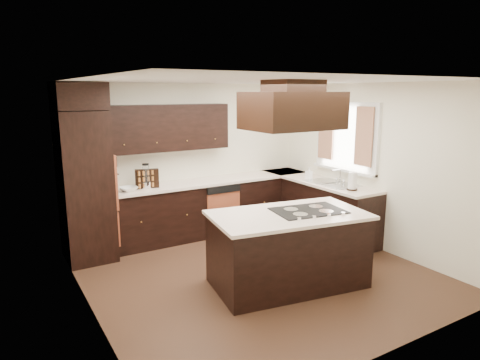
% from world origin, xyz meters
% --- Properties ---
extents(floor, '(4.20, 4.20, 0.02)m').
position_xyz_m(floor, '(0.00, 0.00, -0.01)').
color(floor, brown).
rests_on(floor, ground).
extents(ceiling, '(4.20, 4.20, 0.02)m').
position_xyz_m(ceiling, '(0.00, 0.00, 2.51)').
color(ceiling, silver).
rests_on(ceiling, ground).
extents(wall_back, '(4.20, 0.02, 2.50)m').
position_xyz_m(wall_back, '(0.00, 2.11, 1.25)').
color(wall_back, white).
rests_on(wall_back, ground).
extents(wall_front, '(4.20, 0.02, 2.50)m').
position_xyz_m(wall_front, '(0.00, -2.11, 1.25)').
color(wall_front, white).
rests_on(wall_front, ground).
extents(wall_left, '(0.02, 4.20, 2.50)m').
position_xyz_m(wall_left, '(-2.11, 0.00, 1.25)').
color(wall_left, white).
rests_on(wall_left, ground).
extents(wall_right, '(0.02, 4.20, 2.50)m').
position_xyz_m(wall_right, '(2.11, 0.00, 1.25)').
color(wall_right, white).
rests_on(wall_right, ground).
extents(oven_column, '(0.65, 0.75, 2.12)m').
position_xyz_m(oven_column, '(-1.78, 1.71, 1.06)').
color(oven_column, black).
rests_on(oven_column, floor).
extents(wall_oven_face, '(0.05, 0.62, 0.78)m').
position_xyz_m(wall_oven_face, '(-1.43, 1.71, 1.12)').
color(wall_oven_face, '#B15232').
rests_on(wall_oven_face, oven_column).
extents(base_cabinets_back, '(2.93, 0.60, 0.88)m').
position_xyz_m(base_cabinets_back, '(0.03, 1.80, 0.44)').
color(base_cabinets_back, black).
rests_on(base_cabinets_back, floor).
extents(base_cabinets_right, '(0.60, 2.40, 0.88)m').
position_xyz_m(base_cabinets_right, '(1.80, 0.90, 0.44)').
color(base_cabinets_right, black).
rests_on(base_cabinets_right, floor).
extents(countertop_back, '(2.93, 0.63, 0.04)m').
position_xyz_m(countertop_back, '(0.03, 1.79, 0.90)').
color(countertop_back, white).
rests_on(countertop_back, base_cabinets_back).
extents(countertop_right, '(0.63, 2.40, 0.04)m').
position_xyz_m(countertop_right, '(1.79, 0.90, 0.90)').
color(countertop_right, white).
rests_on(countertop_right, base_cabinets_right).
extents(upper_cabinets, '(2.00, 0.34, 0.72)m').
position_xyz_m(upper_cabinets, '(-0.43, 1.93, 1.81)').
color(upper_cabinets, black).
rests_on(upper_cabinets, wall_back).
extents(dishwasher_front, '(0.60, 0.05, 0.72)m').
position_xyz_m(dishwasher_front, '(0.33, 1.50, 0.40)').
color(dishwasher_front, '#B15232').
rests_on(dishwasher_front, floor).
extents(window_frame, '(0.06, 1.32, 1.12)m').
position_xyz_m(window_frame, '(2.07, 0.55, 1.65)').
color(window_frame, white).
rests_on(window_frame, wall_right).
extents(window_pane, '(0.00, 1.20, 1.00)m').
position_xyz_m(window_pane, '(2.10, 0.55, 1.65)').
color(window_pane, white).
rests_on(window_pane, wall_right).
extents(curtain_left, '(0.02, 0.34, 0.90)m').
position_xyz_m(curtain_left, '(2.01, 0.13, 1.70)').
color(curtain_left, '#CAAF94').
rests_on(curtain_left, wall_right).
extents(curtain_right, '(0.02, 0.34, 0.90)m').
position_xyz_m(curtain_right, '(2.01, 0.97, 1.70)').
color(curtain_right, '#CAAF94').
rests_on(curtain_right, wall_right).
extents(sink_rim, '(0.52, 0.84, 0.01)m').
position_xyz_m(sink_rim, '(1.80, 0.55, 0.92)').
color(sink_rim, silver).
rests_on(sink_rim, countertop_right).
extents(island, '(1.95, 1.27, 0.88)m').
position_xyz_m(island, '(0.15, -0.46, 0.44)').
color(island, black).
rests_on(island, floor).
extents(island_top, '(2.03, 1.35, 0.04)m').
position_xyz_m(island_top, '(0.15, -0.46, 0.90)').
color(island_top, white).
rests_on(island_top, island).
extents(cooktop, '(0.94, 0.70, 0.01)m').
position_xyz_m(cooktop, '(0.42, -0.51, 0.93)').
color(cooktop, black).
rests_on(cooktop, island_top).
extents(range_hood, '(1.05, 0.72, 0.42)m').
position_xyz_m(range_hood, '(0.10, -0.55, 2.16)').
color(range_hood, black).
rests_on(range_hood, ceiling).
extents(hood_duct, '(0.55, 0.50, 0.13)m').
position_xyz_m(hood_duct, '(0.10, -0.55, 2.44)').
color(hood_duct, black).
rests_on(hood_duct, ceiling).
extents(blender_base, '(0.15, 0.15, 0.10)m').
position_xyz_m(blender_base, '(-0.87, 1.75, 0.97)').
color(blender_base, silver).
rests_on(blender_base, countertop_back).
extents(blender_pitcher, '(0.13, 0.13, 0.26)m').
position_xyz_m(blender_pitcher, '(-0.87, 1.75, 1.15)').
color(blender_pitcher, silver).
rests_on(blender_pitcher, blender_base).
extents(spice_rack, '(0.36, 0.16, 0.29)m').
position_xyz_m(spice_rack, '(-0.85, 1.77, 1.07)').
color(spice_rack, black).
rests_on(spice_rack, countertop_back).
extents(mixing_bowl, '(0.30, 0.30, 0.06)m').
position_xyz_m(mixing_bowl, '(-1.16, 1.71, 0.95)').
color(mixing_bowl, white).
rests_on(mixing_bowl, countertop_back).
extents(soap_bottle, '(0.11, 0.11, 0.20)m').
position_xyz_m(soap_bottle, '(1.70, 1.01, 1.02)').
color(soap_bottle, white).
rests_on(soap_bottle, countertop_right).
extents(paper_towel, '(0.16, 0.16, 0.27)m').
position_xyz_m(paper_towel, '(1.72, 0.04, 1.06)').
color(paper_towel, white).
rests_on(paper_towel, countertop_right).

